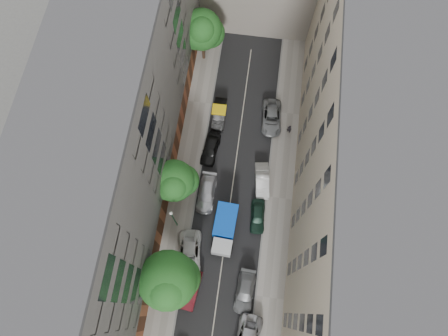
% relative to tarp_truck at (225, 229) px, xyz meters
% --- Properties ---
extents(ground, '(120.00, 120.00, 0.00)m').
position_rel_tarp_truck_xyz_m(ground, '(0.20, 4.65, -1.41)').
color(ground, '#4C4C49').
rests_on(ground, ground).
extents(road_surface, '(8.00, 44.00, 0.02)m').
position_rel_tarp_truck_xyz_m(road_surface, '(0.20, 4.65, -1.40)').
color(road_surface, black).
rests_on(road_surface, ground).
extents(sidewalk_left, '(3.00, 44.00, 0.15)m').
position_rel_tarp_truck_xyz_m(sidewalk_left, '(-5.30, 4.65, -1.33)').
color(sidewalk_left, gray).
rests_on(sidewalk_left, ground).
extents(sidewalk_right, '(3.00, 44.00, 0.15)m').
position_rel_tarp_truck_xyz_m(sidewalk_right, '(5.70, 4.65, -1.33)').
color(sidewalk_right, gray).
rests_on(sidewalk_right, ground).
extents(building_left, '(8.00, 44.00, 20.00)m').
position_rel_tarp_truck_xyz_m(building_left, '(-10.80, 4.65, 8.59)').
color(building_left, '#4E4C49').
rests_on(building_left, ground).
extents(building_right, '(8.00, 44.00, 20.00)m').
position_rel_tarp_truck_xyz_m(building_right, '(11.20, 4.65, 8.59)').
color(building_right, tan).
rests_on(building_right, ground).
extents(tarp_truck, '(2.41, 5.61, 2.55)m').
position_rel_tarp_truck_xyz_m(tarp_truck, '(0.00, 0.00, 0.00)').
color(tarp_truck, black).
rests_on(tarp_truck, ground).
extents(car_left_1, '(1.92, 4.31, 1.37)m').
position_rel_tarp_truck_xyz_m(car_left_1, '(-2.60, -6.75, -0.72)').
color(car_left_1, '#4E0F15').
rests_on(car_left_1, ground).
extents(car_left_2, '(3.09, 5.59, 1.48)m').
position_rel_tarp_truck_xyz_m(car_left_2, '(-3.40, -3.15, -0.67)').
color(car_left_2, silver).
rests_on(car_left_2, ground).
extents(car_left_3, '(2.04, 4.85, 1.40)m').
position_rel_tarp_truck_xyz_m(car_left_3, '(-2.60, 3.90, -0.71)').
color(car_left_3, silver).
rests_on(car_left_3, ground).
extents(car_left_4, '(2.22, 4.49, 1.47)m').
position_rel_tarp_truck_xyz_m(car_left_4, '(-2.98, 9.36, -0.67)').
color(car_left_4, black).
rests_on(car_left_4, ground).
extents(car_left_5, '(1.59, 4.35, 1.42)m').
position_rel_tarp_truck_xyz_m(car_left_5, '(-2.60, 14.07, -0.70)').
color(car_left_5, black).
rests_on(car_left_5, ground).
extents(car_right_1, '(2.10, 4.68, 1.33)m').
position_rel_tarp_truck_xyz_m(car_right_1, '(3.00, -6.15, -0.74)').
color(car_right_1, slate).
rests_on(car_right_1, ground).
extents(car_right_2, '(1.84, 4.05, 1.35)m').
position_rel_tarp_truck_xyz_m(car_right_2, '(3.45, 2.05, -0.73)').
color(car_right_2, '#152F23').
rests_on(car_right_2, ground).
extents(car_right_3, '(2.12, 4.52, 1.43)m').
position_rel_tarp_truck_xyz_m(car_right_3, '(3.51, 6.25, -0.69)').
color(car_right_3, silver).
rests_on(car_right_3, ground).
extents(car_right_4, '(2.66, 5.16, 1.39)m').
position_rel_tarp_truck_xyz_m(car_right_4, '(3.80, 14.45, -0.71)').
color(car_right_4, gray).
rests_on(car_right_4, ground).
extents(tree_near, '(5.87, 5.67, 8.30)m').
position_rel_tarp_truck_xyz_m(tree_near, '(-4.42, -6.46, 4.05)').
color(tree_near, '#382619').
rests_on(tree_near, sidewalk_left).
extents(tree_mid, '(4.85, 4.50, 6.91)m').
position_rel_tarp_truck_xyz_m(tree_mid, '(-5.75, 3.54, 3.23)').
color(tree_mid, '#382619').
rests_on(tree_mid, sidewalk_left).
extents(tree_far, '(5.16, 4.87, 8.08)m').
position_rel_tarp_truck_xyz_m(tree_far, '(-5.71, 22.15, 4.10)').
color(tree_far, '#382619').
rests_on(tree_far, sidewalk_left).
extents(lamp_post, '(0.36, 0.36, 5.89)m').
position_rel_tarp_truck_xyz_m(lamp_post, '(-5.35, -0.06, 2.41)').
color(lamp_post, '#1C6337').
rests_on(lamp_post, sidewalk_left).
extents(pedestrian, '(0.70, 0.60, 1.63)m').
position_rel_tarp_truck_xyz_m(pedestrian, '(6.02, 13.08, -0.44)').
color(pedestrian, black).
rests_on(pedestrian, sidewalk_right).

